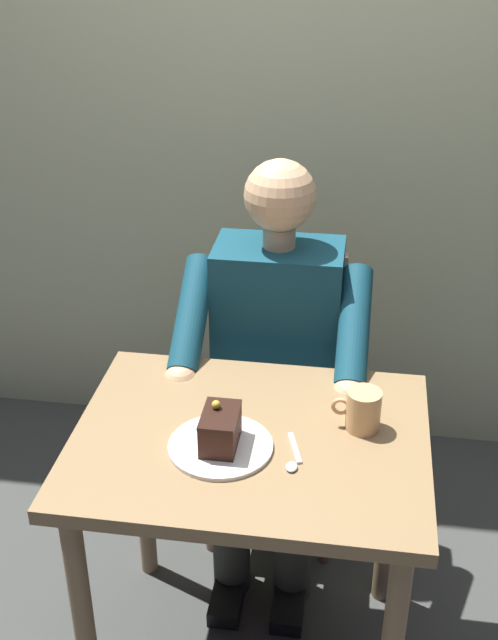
{
  "coord_description": "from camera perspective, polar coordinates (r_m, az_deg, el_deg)",
  "views": [
    {
      "loc": [
        -0.22,
        1.49,
        1.88
      ],
      "look_at": [
        0.02,
        -0.1,
        0.99
      ],
      "focal_mm": 45.25,
      "sensor_mm": 36.0,
      "label": 1
    }
  ],
  "objects": [
    {
      "name": "cafe_rear_panel",
      "position": [
        2.67,
        3.96,
        20.57
      ],
      "size": [
        6.4,
        0.12,
        3.0
      ],
      "primitive_type": "cube",
      "color": "#BEC499",
      "rests_on": "ground"
    },
    {
      "name": "dining_table",
      "position": [
        1.96,
        0.08,
        -10.92
      ],
      "size": [
        0.83,
        0.64,
        0.74
      ],
      "color": "olive",
      "rests_on": "ground"
    },
    {
      "name": "chair",
      "position": [
        2.55,
        2.18,
        -4.44
      ],
      "size": [
        0.42,
        0.42,
        0.88
      ],
      "color": "#876754",
      "rests_on": "ground"
    },
    {
      "name": "seated_person",
      "position": [
        2.32,
        1.76,
        -3.52
      ],
      "size": [
        0.53,
        0.58,
        1.23
      ],
      "color": "#134354",
      "rests_on": "ground"
    },
    {
      "name": "dessert_plate",
      "position": [
        1.85,
        -2.03,
        -8.9
      ],
      "size": [
        0.24,
        0.24,
        0.01
      ],
      "primitive_type": "cylinder",
      "color": "white",
      "rests_on": "dining_table"
    },
    {
      "name": "cake_slice",
      "position": [
        1.82,
        -2.05,
        -7.7
      ],
      "size": [
        0.08,
        0.12,
        0.11
      ],
      "color": "#381C12",
      "rests_on": "dessert_plate"
    },
    {
      "name": "coffee_cup",
      "position": [
        1.9,
        8.05,
        -6.28
      ],
      "size": [
        0.12,
        0.08,
        0.1
      ],
      "color": "tan",
      "rests_on": "dining_table"
    },
    {
      "name": "dessert_spoon",
      "position": [
        1.82,
        3.13,
        -9.72
      ],
      "size": [
        0.04,
        0.14,
        0.01
      ],
      "color": "silver",
      "rests_on": "dining_table"
    }
  ]
}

